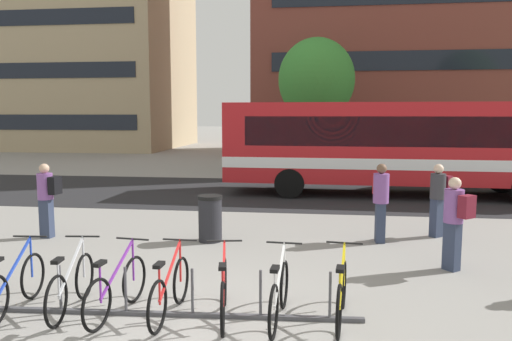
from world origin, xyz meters
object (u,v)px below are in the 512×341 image
object	(u,v)px
city_bus	(402,144)
commuter_black_pack_4	(47,195)
parked_bicycle_purple_5	(117,289)
commuter_maroon_pack_2	(439,195)
parked_bicycle_yellow_9	(342,295)
parked_bicycle_red_6	(170,291)
parked_bicycle_silver_4	(71,286)
commuter_red_pack_0	(381,197)
parked_bicycle_blue_3	(15,286)
street_tree_0	(316,80)
parked_bicycle_red_7	(224,292)
trash_bin	(210,218)
commuter_maroon_pack_1	(455,217)
parked_bicycle_white_8	(279,295)

from	to	relation	value
city_bus	commuter_black_pack_4	size ratio (longest dim) A/B	7.08
parked_bicycle_purple_5	commuter_maroon_pack_2	world-z (taller)	commuter_maroon_pack_2
parked_bicycle_yellow_9	commuter_black_pack_4	bearing A→B (deg)	65.75
parked_bicycle_yellow_9	parked_bicycle_red_6	bearing A→B (deg)	99.40
commuter_black_pack_4	parked_bicycle_silver_4	bearing A→B (deg)	131.11
commuter_red_pack_0	commuter_black_pack_4	size ratio (longest dim) A/B	1.02
parked_bicycle_red_6	parked_bicycle_yellow_9	xyz separation A→B (m)	(2.36, 0.13, 0.00)
parked_bicycle_silver_4	parked_bicycle_red_6	bearing A→B (deg)	-96.37
parked_bicycle_purple_5	parked_bicycle_silver_4	bearing A→B (deg)	92.53
city_bus	parked_bicycle_yellow_9	size ratio (longest dim) A/B	7.04
parked_bicycle_purple_5	city_bus	bearing A→B (deg)	-20.80
parked_bicycle_blue_3	parked_bicycle_purple_5	xyz separation A→B (m)	(1.51, 0.05, 0.00)
parked_bicycle_purple_5	street_tree_0	distance (m)	19.21
parked_bicycle_yellow_9	street_tree_0	world-z (taller)	street_tree_0
city_bus	parked_bicycle_yellow_9	distance (m)	11.20
parked_bicycle_red_7	trash_bin	world-z (taller)	trash_bin
city_bus	commuter_red_pack_0	distance (m)	6.67
commuter_maroon_pack_1	trash_bin	xyz separation A→B (m)	(-4.82, 1.47, -0.47)
parked_bicycle_silver_4	parked_bicycle_red_7	size ratio (longest dim) A/B	1.01
parked_bicycle_silver_4	parked_bicycle_yellow_9	size ratio (longest dim) A/B	1.00
parked_bicycle_purple_5	commuter_black_pack_4	size ratio (longest dim) A/B	1.01
commuter_maroon_pack_1	commuter_red_pack_0	bearing A→B (deg)	-9.10
parked_bicycle_purple_5	parked_bicycle_red_6	size ratio (longest dim) A/B	1.00
parked_bicycle_white_8	parked_bicycle_yellow_9	bearing A→B (deg)	-79.07
parked_bicycle_silver_4	commuter_maroon_pack_2	size ratio (longest dim) A/B	1.02
commuter_red_pack_0	commuter_maroon_pack_2	size ratio (longest dim) A/B	1.04
parked_bicycle_red_6	commuter_maroon_pack_1	size ratio (longest dim) A/B	1.01
parked_bicycle_blue_3	parked_bicycle_purple_5	distance (m)	1.51
parked_bicycle_silver_4	commuter_red_pack_0	bearing A→B (deg)	-53.22
parked_bicycle_silver_4	commuter_black_pack_4	world-z (taller)	commuter_black_pack_4
parked_bicycle_purple_5	trash_bin	distance (m)	4.16
commuter_black_pack_4	city_bus	bearing A→B (deg)	-134.79
parked_bicycle_red_7	commuter_maroon_pack_1	xyz separation A→B (m)	(3.72, 2.60, 0.60)
trash_bin	street_tree_0	xyz separation A→B (m)	(2.23, 14.44, 3.98)
commuter_maroon_pack_2	trash_bin	size ratio (longest dim) A/B	1.64
parked_bicycle_red_6	parked_bicycle_red_7	size ratio (longest dim) A/B	1.01
commuter_red_pack_0	commuter_maroon_pack_2	bearing A→B (deg)	113.71
commuter_black_pack_4	parked_bicycle_blue_3	bearing A→B (deg)	121.67
commuter_maroon_pack_1	city_bus	bearing A→B (deg)	-41.88
parked_bicycle_blue_3	commuter_red_pack_0	size ratio (longest dim) A/B	0.98
parked_bicycle_silver_4	commuter_maroon_pack_2	world-z (taller)	commuter_maroon_pack_2
commuter_black_pack_4	trash_bin	distance (m)	3.79
city_bus	commuter_red_pack_0	size ratio (longest dim) A/B	6.91
parked_bicycle_white_8	commuter_maroon_pack_1	world-z (taller)	commuter_maroon_pack_1
parked_bicycle_red_7	parked_bicycle_yellow_9	bearing A→B (deg)	-95.78
parked_bicycle_white_8	street_tree_0	world-z (taller)	street_tree_0
parked_bicycle_silver_4	trash_bin	xyz separation A→B (m)	(1.12, 4.09, 0.13)
parked_bicycle_yellow_9	commuter_red_pack_0	xyz separation A→B (m)	(1.04, 4.37, 0.63)
commuter_maroon_pack_1	commuter_black_pack_4	xyz separation A→B (m)	(-8.57, 1.30, 0.00)
parked_bicycle_white_8	commuter_black_pack_4	bearing A→B (deg)	58.74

